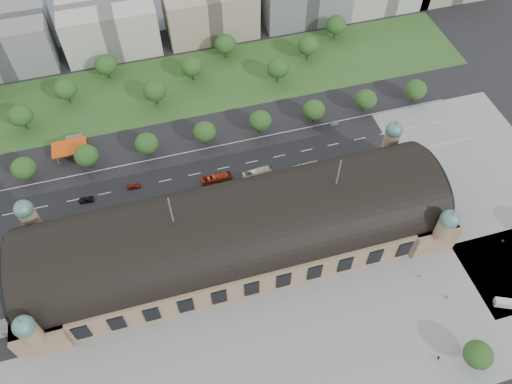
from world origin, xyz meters
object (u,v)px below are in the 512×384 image
object	(u,v)px
traffic_car_3	(134,186)
parked_car_3	(105,220)
van_south	(503,303)
pedestrian_0	(420,276)
bus_mid	(257,173)
parked_car_0	(26,241)
pedestrian_1	(447,297)
petrol_station	(73,144)
bus_east	(306,167)
parked_car_5	(154,217)
traffic_car_2	(86,200)
parked_car_1	(7,248)
parked_car_2	(78,227)
pedestrian_2	(503,241)
parked_car_6	(159,216)
bus_west	(216,179)
traffic_car_5	(334,124)
pedestrian_4	(438,358)
parked_car_4	(75,235)

from	to	relation	value
traffic_car_3	parked_car_3	size ratio (longest dim) A/B	1.39
van_south	pedestrian_0	bearing A→B (deg)	166.71
pedestrian_0	bus_mid	bearing A→B (deg)	145.05
parked_car_0	pedestrian_0	xyz separation A→B (m)	(131.75, -51.88, 0.01)
van_south	pedestrian_1	size ratio (longest dim) A/B	3.66
petrol_station	parked_car_3	size ratio (longest dim) A/B	3.56
bus_mid	bus_east	xyz separation A→B (m)	(19.94, -2.46, -0.06)
parked_car_5	traffic_car_2	bearing A→B (deg)	-144.09
parked_car_1	bus_mid	distance (m)	96.69
parked_car_2	van_south	distance (m)	152.26
bus_east	parked_car_1	bearing A→B (deg)	90.44
traffic_car_3	pedestrian_2	distance (m)	140.71
parked_car_6	bus_west	size ratio (longest dim) A/B	0.46
parked_car_2	pedestrian_2	size ratio (longest dim) A/B	2.72
traffic_car_3	parked_car_6	distance (m)	18.48
parked_car_0	pedestrian_0	size ratio (longest dim) A/B	3.00
petrol_station	parked_car_2	xyz separation A→B (m)	(-1.14, -40.88, -2.17)
parked_car_5	van_south	world-z (taller)	van_south
traffic_car_2	pedestrian_2	xyz separation A→B (m)	(145.04, -60.33, 0.18)
parked_car_0	pedestrian_2	distance (m)	174.08
parked_car_1	parked_car_6	size ratio (longest dim) A/B	0.99
pedestrian_2	bus_mid	bearing A→B (deg)	40.83
parked_car_1	traffic_car_5	bearing A→B (deg)	75.37
parked_car_6	pedestrian_4	xyz separation A→B (m)	(75.57, -77.30, 0.13)
bus_east	pedestrian_1	size ratio (longest dim) A/B	6.40
parked_car_4	petrol_station	bearing A→B (deg)	150.05
van_south	pedestrian_0	xyz separation A→B (m)	(-22.07, 16.79, -0.48)
parked_car_6	pedestrian_4	distance (m)	108.10
parked_car_2	pedestrian_0	xyz separation A→B (m)	(113.13, -53.23, 0.06)
traffic_car_2	pedestrian_0	xyz separation A→B (m)	(109.18, -65.16, 0.03)
petrol_station	bus_west	world-z (taller)	petrol_station
parked_car_0	pedestrian_1	distance (m)	150.11
bus_mid	pedestrian_4	xyz separation A→B (m)	(34.06, -86.64, -0.76)
traffic_car_5	parked_car_3	distance (m)	104.18
traffic_car_2	traffic_car_3	xyz separation A→B (m)	(18.74, 1.69, -0.01)
parked_car_3	van_south	bearing A→B (deg)	27.23
bus_west	van_south	distance (m)	111.70
parked_car_4	traffic_car_2	bearing A→B (deg)	134.79
bus_mid	van_south	bearing A→B (deg)	-143.84
parked_car_1	bus_east	size ratio (longest dim) A/B	0.47
petrol_station	pedestrian_1	xyz separation A→B (m)	(117.22, -103.63, -2.02)
van_south	parked_car_6	bearing A→B (deg)	171.66
parked_car_1	parked_car_0	bearing A→B (deg)	73.71
parked_car_4	pedestrian_1	world-z (taller)	pedestrian_1
traffic_car_5	parked_car_3	xyz separation A→B (m)	(-101.43, -23.75, 0.03)
parked_car_0	pedestrian_2	world-z (taller)	pedestrian_2
bus_west	pedestrian_2	distance (m)	109.52
parked_car_6	van_south	xyz separation A→B (m)	(105.33, -66.62, 0.49)
parked_car_4	van_south	distance (m)	151.68
parked_car_3	pedestrian_1	distance (m)	125.39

